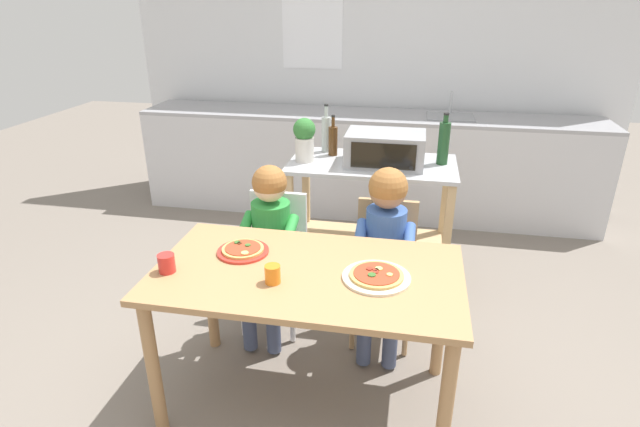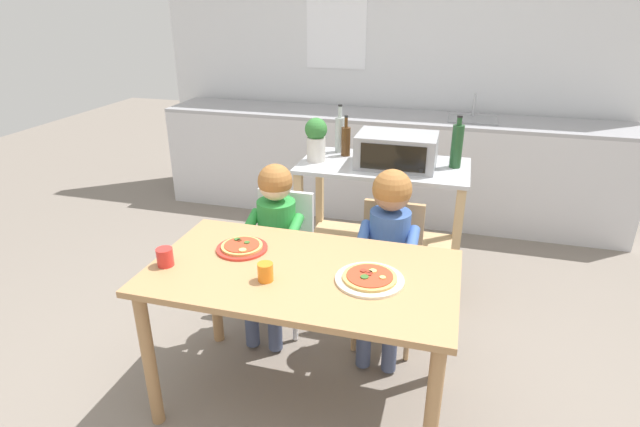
% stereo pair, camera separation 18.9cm
% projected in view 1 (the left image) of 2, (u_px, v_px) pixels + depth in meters
% --- Properties ---
extents(ground_plane, '(11.49, 11.49, 0.00)m').
position_uv_depth(ground_plane, '(343.00, 283.00, 3.60)').
color(ground_plane, slate).
extents(back_wall_tiled, '(4.53, 0.14, 2.70)m').
position_uv_depth(back_wall_tiled, '(374.00, 58.00, 4.67)').
color(back_wall_tiled, silver).
rests_on(back_wall_tiled, ground).
extents(kitchen_counter, '(4.07, 0.60, 1.12)m').
position_uv_depth(kitchen_counter, '(366.00, 163.00, 4.66)').
color(kitchen_counter, silver).
rests_on(kitchen_counter, ground).
extents(kitchen_island_cart, '(1.08, 0.58, 0.88)m').
position_uv_depth(kitchen_island_cart, '(371.00, 204.00, 3.40)').
color(kitchen_island_cart, '#B7BABF').
rests_on(kitchen_island_cart, ground).
extents(toaster_oven, '(0.49, 0.34, 0.21)m').
position_uv_depth(toaster_oven, '(385.00, 149.00, 3.20)').
color(toaster_oven, '#999BA0').
rests_on(toaster_oven, kitchen_island_cart).
extents(bottle_clear_vinegar, '(0.06, 0.06, 0.27)m').
position_uv_depth(bottle_clear_vinegar, '(333.00, 140.00, 3.40)').
color(bottle_clear_vinegar, '#4C2D14').
rests_on(bottle_clear_vinegar, kitchen_island_cart).
extents(bottle_brown_beer, '(0.07, 0.07, 0.33)m').
position_uv_depth(bottle_brown_beer, '(444.00, 142.00, 3.20)').
color(bottle_brown_beer, '#1E4723').
rests_on(bottle_brown_beer, kitchen_island_cart).
extents(bottle_slim_sauce, '(0.06, 0.06, 0.33)m').
position_uv_depth(bottle_slim_sauce, '(326.00, 133.00, 3.46)').
color(bottle_slim_sauce, '#ADB7B2').
rests_on(bottle_slim_sauce, kitchen_island_cart).
extents(potted_herb_plant, '(0.14, 0.14, 0.28)m').
position_uv_depth(potted_herb_plant, '(304.00, 138.00, 3.25)').
color(potted_herb_plant, beige).
rests_on(potted_herb_plant, kitchen_island_cart).
extents(dining_table, '(1.38, 0.77, 0.75)m').
position_uv_depth(dining_table, '(308.00, 291.00, 2.31)').
color(dining_table, '#AD7F51').
rests_on(dining_table, ground).
extents(dining_chair_left, '(0.36, 0.36, 0.81)m').
position_uv_depth(dining_chair_left, '(275.00, 251.00, 3.02)').
color(dining_chair_left, silver).
rests_on(dining_chair_left, ground).
extents(dining_chair_right, '(0.36, 0.36, 0.81)m').
position_uv_depth(dining_chair_right, '(384.00, 261.00, 2.90)').
color(dining_chair_right, tan).
rests_on(dining_chair_right, ground).
extents(child_in_green_shirt, '(0.32, 0.42, 1.01)m').
position_uv_depth(child_in_green_shirt, '(268.00, 232.00, 2.84)').
color(child_in_green_shirt, '#424C6B').
rests_on(child_in_green_shirt, ground).
extents(child_in_blue_striped_shirt, '(0.32, 0.42, 1.04)m').
position_uv_depth(child_in_blue_striped_shirt, '(385.00, 237.00, 2.72)').
color(child_in_blue_striped_shirt, '#424C6B').
rests_on(child_in_blue_striped_shirt, ground).
extents(pizza_plate_red_rimmed, '(0.25, 0.25, 0.03)m').
position_uv_depth(pizza_plate_red_rimmed, '(243.00, 250.00, 2.42)').
color(pizza_plate_red_rimmed, red).
rests_on(pizza_plate_red_rimmed, dining_table).
extents(pizza_plate_cream, '(0.30, 0.30, 0.03)m').
position_uv_depth(pizza_plate_cream, '(376.00, 276.00, 2.20)').
color(pizza_plate_cream, beige).
rests_on(pizza_plate_cream, dining_table).
extents(drinking_cup_red, '(0.08, 0.08, 0.08)m').
position_uv_depth(drinking_cup_red, '(167.00, 263.00, 2.24)').
color(drinking_cup_red, red).
rests_on(drinking_cup_red, dining_table).
extents(drinking_cup_orange, '(0.07, 0.07, 0.08)m').
position_uv_depth(drinking_cup_orange, '(273.00, 274.00, 2.16)').
color(drinking_cup_orange, orange).
rests_on(drinking_cup_orange, dining_table).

